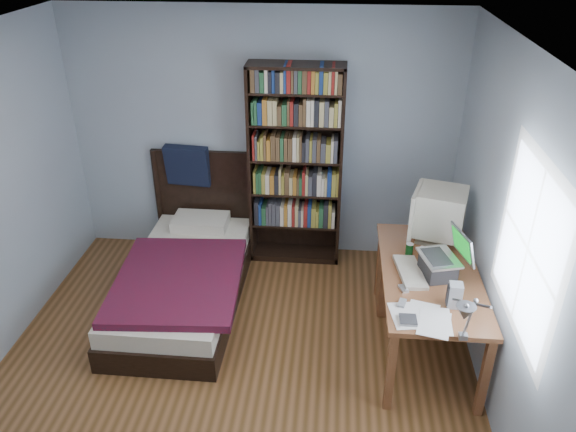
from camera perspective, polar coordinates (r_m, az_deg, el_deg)
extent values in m
plane|color=#563719|center=(4.50, -5.94, -17.04)|extent=(4.20, 4.20, 0.00)
plane|color=white|center=(3.24, -8.19, 15.79)|extent=(4.20, 4.20, 0.00)
cube|color=#A5B5C1|center=(5.58, -2.64, 7.98)|extent=(3.80, 0.04, 2.50)
cube|color=#A5B5C1|center=(3.83, 22.29, -4.48)|extent=(0.04, 4.20, 2.50)
cube|color=white|center=(3.60, 23.28, -3.07)|extent=(0.01, 1.14, 1.14)
cube|color=white|center=(3.60, 23.19, -3.07)|extent=(0.01, 1.00, 1.00)
cube|color=brown|center=(4.54, 14.25, -5.78)|extent=(0.75, 1.51, 0.04)
cube|color=brown|center=(4.17, 10.37, -15.25)|extent=(0.06, 0.06, 0.69)
cube|color=brown|center=(4.29, 19.35, -15.20)|extent=(0.06, 0.06, 0.69)
cube|color=brown|center=(5.28, 9.31, -4.69)|extent=(0.06, 0.06, 0.69)
cube|color=brown|center=(5.37, 16.26, -4.90)|extent=(0.06, 0.06, 0.69)
cube|color=brown|center=(5.18, 13.02, -5.83)|extent=(0.69, 0.40, 0.68)
cube|color=#BEB69E|center=(4.95, 14.42, -2.27)|extent=(0.31, 0.28, 0.03)
cylinder|color=#BEB69E|center=(4.92, 14.48, -1.81)|extent=(0.10, 0.10, 0.06)
cube|color=#BEB69E|center=(4.83, 15.15, 0.45)|extent=(0.49, 0.48, 0.38)
cube|color=#BBB19C|center=(4.79, 12.78, 0.56)|extent=(0.14, 0.40, 0.40)
cube|color=#437BF3|center=(4.79, 12.60, 0.57)|extent=(0.09, 0.29, 0.26)
cube|color=#2D2D30|center=(4.46, 14.97, -5.04)|extent=(0.28, 0.31, 0.15)
cube|color=silver|center=(4.42, 15.11, -4.12)|extent=(0.33, 0.39, 0.02)
cube|color=#2D2D30|center=(4.41, 14.87, -3.99)|extent=(0.22, 0.29, 0.00)
cube|color=silver|center=(4.39, 17.32, -2.79)|extent=(0.16, 0.34, 0.24)
cube|color=#0CBF26|center=(4.38, 17.18, -2.79)|extent=(0.12, 0.28, 0.19)
cube|color=#99999E|center=(3.93, 17.36, -11.59)|extent=(0.06, 0.05, 0.04)
cylinder|color=#99999E|center=(3.77, 17.94, -9.83)|extent=(0.02, 0.13, 0.36)
cylinder|color=#99999E|center=(3.44, 18.12, -8.43)|extent=(0.15, 0.30, 0.18)
cone|color=#99999E|center=(3.29, 17.55, -9.38)|extent=(0.11, 0.11, 0.09)
cube|color=#BBB19C|center=(4.46, 12.29, -5.59)|extent=(0.24, 0.47, 0.04)
cube|color=gray|center=(4.16, 16.60, -7.71)|extent=(0.10, 0.10, 0.19)
cylinder|color=#093206|center=(4.67, 12.22, -3.38)|extent=(0.06, 0.06, 0.11)
ellipsoid|color=silver|center=(4.78, 13.52, -3.30)|extent=(0.06, 0.10, 0.03)
cube|color=silver|center=(4.28, 11.64, -7.24)|extent=(0.08, 0.11, 0.02)
cube|color=gray|center=(4.13, 11.51, -8.66)|extent=(0.07, 0.11, 0.02)
cube|color=gray|center=(3.98, 12.10, -10.33)|extent=(0.12, 0.12, 0.02)
cube|color=black|center=(5.54, -3.77, 5.08)|extent=(0.03, 0.30, 2.02)
cube|color=black|center=(5.48, 5.37, 4.74)|extent=(0.03, 0.30, 2.02)
cube|color=black|center=(5.18, 0.85, 15.06)|extent=(0.91, 0.30, 0.03)
cube|color=black|center=(5.95, 0.72, -3.75)|extent=(0.91, 0.30, 0.06)
cube|color=black|center=(5.62, 0.89, 5.49)|extent=(0.91, 0.02, 2.02)
cube|color=olive|center=(5.46, 0.76, 5.13)|extent=(0.83, 0.22, 1.82)
cube|color=black|center=(5.33, -10.42, -7.54)|extent=(1.01, 2.00, 0.22)
cube|color=beige|center=(5.22, -10.60, -5.84)|extent=(0.97, 1.94, 0.16)
cube|color=maroon|center=(4.95, -11.09, -6.42)|extent=(1.14, 1.36, 0.07)
cube|color=beige|center=(5.76, -8.86, -0.64)|extent=(0.55, 0.35, 0.12)
cube|color=black|center=(5.93, -8.37, 1.60)|extent=(1.06, 0.05, 1.10)
cylinder|color=black|center=(6.05, -13.01, 1.69)|extent=(0.06, 0.06, 1.10)
cylinder|color=black|center=(5.83, -3.64, 1.33)|extent=(0.06, 0.06, 1.10)
cube|color=black|center=(5.78, -10.16, 5.07)|extent=(0.46, 0.20, 0.43)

